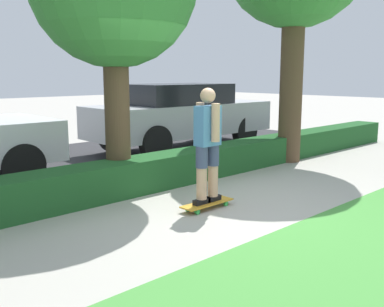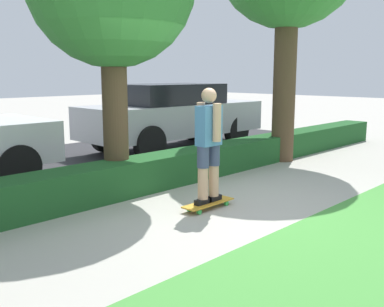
# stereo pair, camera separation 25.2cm
# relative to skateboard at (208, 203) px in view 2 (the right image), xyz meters

# --- Properties ---
(ground_plane) EXTENTS (60.00, 60.00, 0.00)m
(ground_plane) POSITION_rel_skateboard_xyz_m (0.17, -0.19, -0.07)
(ground_plane) COLOR #ADA89E
(street_asphalt) EXTENTS (15.19, 5.00, 0.01)m
(street_asphalt) POSITION_rel_skateboard_xyz_m (0.17, 4.01, -0.07)
(street_asphalt) COLOR #2D2D30
(street_asphalt) RESTS_ON ground_plane
(hedge_row) EXTENTS (15.19, 0.60, 0.52)m
(hedge_row) POSITION_rel_skateboard_xyz_m (0.17, 1.41, 0.19)
(hedge_row) COLOR #1E5123
(hedge_row) RESTS_ON ground_plane
(skateboard) EXTENTS (0.82, 0.24, 0.09)m
(skateboard) POSITION_rel_skateboard_xyz_m (0.00, 0.00, 0.00)
(skateboard) COLOR gold
(skateboard) RESTS_ON ground_plane
(skater_person) EXTENTS (0.48, 0.40, 1.55)m
(skater_person) POSITION_rel_skateboard_xyz_m (0.00, -0.00, 0.84)
(skater_person) COLOR black
(skater_person) RESTS_ON skateboard
(parked_car_middle) EXTENTS (4.74, 1.83, 1.58)m
(parked_car_middle) POSITION_rel_skateboard_xyz_m (3.08, 3.91, 0.78)
(parked_car_middle) COLOR #B7B7BC
(parked_car_middle) RESTS_ON ground_plane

